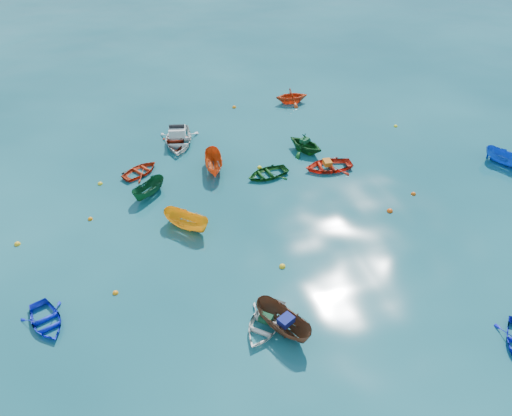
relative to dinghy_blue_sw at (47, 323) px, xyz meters
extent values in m
plane|color=#093C44|center=(12.32, 0.24, 0.00)|extent=(160.00, 160.00, 0.00)
imported|color=#1021CC|center=(0.00, 0.00, 0.00)|extent=(2.86, 3.37, 0.60)
imported|color=silver|center=(10.15, -3.29, 0.00)|extent=(3.78, 3.86, 0.65)
imported|color=brown|center=(10.94, -3.74, 0.00)|extent=(2.66, 3.60, 1.31)
imported|color=#FCA616|center=(7.94, 5.10, 0.00)|extent=(3.04, 3.11, 1.22)
imported|color=#0F4213|center=(14.27, 8.92, 0.00)|extent=(3.26, 2.56, 0.61)
imported|color=red|center=(5.96, 11.84, 0.00)|extent=(3.36, 3.11, 0.57)
imported|color=#D64B14|center=(10.95, 10.74, 0.00)|extent=(1.70, 3.38, 1.25)
imported|color=#114A19|center=(17.93, 11.14, 0.00)|extent=(3.58, 3.72, 1.50)
imported|color=red|center=(18.64, 8.53, 0.00)|extent=(3.54, 2.66, 0.70)
imported|color=blue|center=(30.86, 5.30, 0.00)|extent=(2.56, 3.27, 1.20)
imported|color=#A0210D|center=(8.94, 14.94, 0.00)|extent=(2.35, 3.02, 0.57)
imported|color=red|center=(19.71, 18.92, 0.00)|extent=(2.95, 2.61, 1.44)
imported|color=#114927|center=(6.21, 9.09, 0.00)|extent=(2.76, 2.56, 1.06)
imported|color=silver|center=(9.18, 15.03, 0.00)|extent=(3.91, 4.80, 1.48)
cube|color=#104124|center=(10.22, -3.21, 0.48)|extent=(0.79, 0.77, 0.30)
cube|color=navy|center=(11.01, -3.88, 0.83)|extent=(0.88, 0.81, 0.35)
cube|color=#124926|center=(17.88, 11.22, 0.90)|extent=(0.78, 0.73, 0.30)
cube|color=orange|center=(18.54, 8.54, 0.52)|extent=(0.58, 0.73, 0.34)
sphere|color=orange|center=(3.37, 1.02, 0.00)|extent=(0.31, 0.31, 0.31)
sphere|color=yellow|center=(12.32, 0.29, 0.00)|extent=(0.36, 0.36, 0.36)
sphere|color=#D4510B|center=(22.78, 4.08, 0.00)|extent=(0.33, 0.33, 0.33)
sphere|color=yellow|center=(-1.76, 6.52, 0.00)|extent=(0.36, 0.36, 0.36)
sphere|color=orange|center=(2.39, 7.64, 0.00)|extent=(0.31, 0.31, 0.31)
sphere|color=yellow|center=(14.05, 10.02, 0.00)|extent=(0.33, 0.33, 0.33)
sphere|color=#EB4D0C|center=(20.41, 2.93, 0.00)|extent=(0.38, 0.38, 0.38)
sphere|color=yellow|center=(3.18, 11.30, 0.00)|extent=(0.33, 0.33, 0.33)
sphere|color=orange|center=(14.74, 19.46, 0.00)|extent=(0.35, 0.35, 0.35)
sphere|color=yellow|center=(26.23, 12.51, 0.00)|extent=(0.30, 0.30, 0.30)
camera|label=1|loc=(5.21, -17.95, 19.56)|focal=35.00mm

